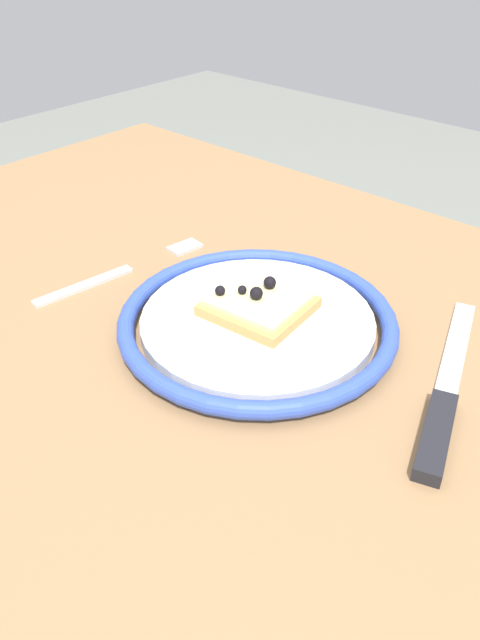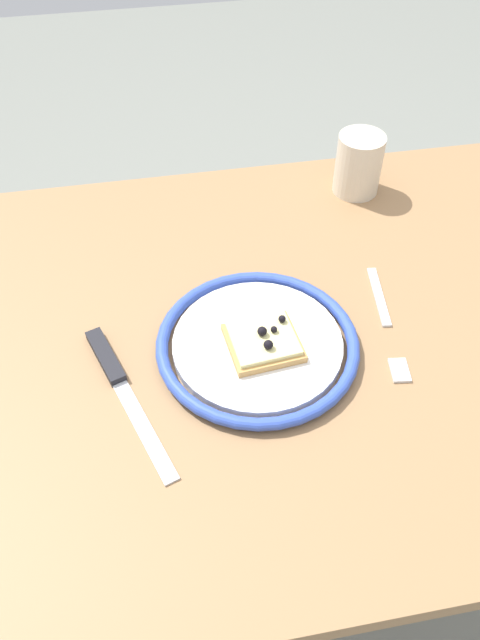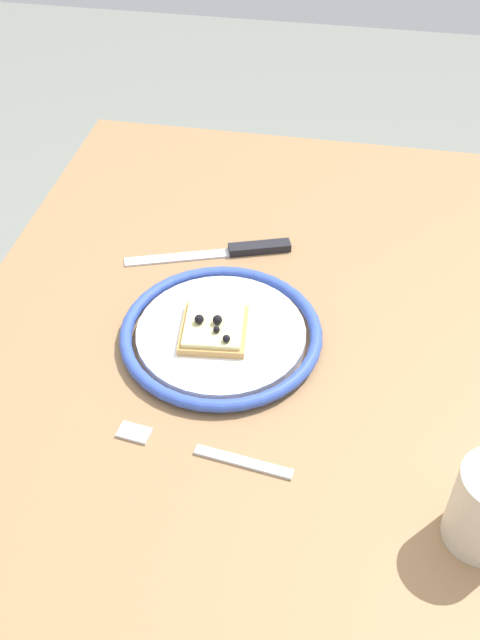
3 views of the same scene
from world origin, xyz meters
TOP-DOWN VIEW (x-y plane):
  - ground_plane at (0.00, 0.00)m, footprint 6.00×6.00m
  - dining_table at (0.00, 0.00)m, footprint 1.08×0.74m
  - plate at (0.01, 0.03)m, footprint 0.26×0.26m
  - pizza_slice_near at (0.01, 0.04)m, footprint 0.09×0.09m
  - knife at (0.19, 0.04)m, footprint 0.10×0.23m
  - fork at (-0.16, 0.02)m, footprint 0.04×0.20m

SIDE VIEW (x-z plane):
  - ground_plane at x=0.00m, z-range 0.00..0.00m
  - dining_table at x=0.00m, z-range 0.26..0.99m
  - fork at x=-0.16m, z-range 0.73..0.74m
  - knife at x=0.19m, z-range 0.73..0.74m
  - plate at x=0.01m, z-range 0.73..0.75m
  - pizza_slice_near at x=0.01m, z-range 0.74..0.77m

